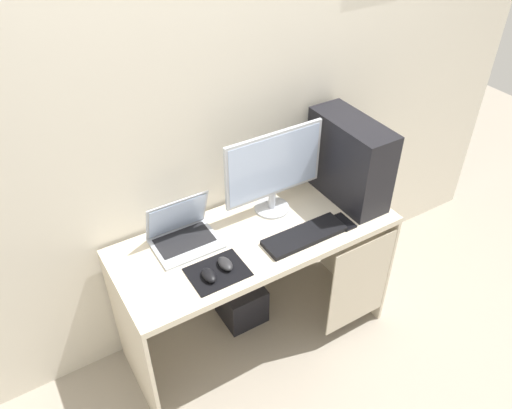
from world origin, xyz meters
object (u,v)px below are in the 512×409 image
object	(u,v)px
pc_tower	(349,160)
mouse_left	(225,264)
subwoofer	(241,302)
mouse_right	(209,275)
keyboard	(304,236)
cell_phone	(343,222)
laptop	(183,233)
monitor	(274,170)

from	to	relation	value
pc_tower	mouse_left	size ratio (longest dim) A/B	4.99
subwoofer	mouse_right	bearing A→B (deg)	-136.31
keyboard	mouse_right	xyz separation A→B (m)	(-0.52, -0.01, 0.01)
keyboard	mouse_right	world-z (taller)	mouse_right
cell_phone	subwoofer	xyz separation A→B (m)	(-0.42, 0.32, -0.66)
laptop	keyboard	size ratio (longest dim) A/B	0.73
monitor	subwoofer	distance (m)	0.92
monitor	mouse_left	xyz separation A→B (m)	(-0.41, -0.24, -0.23)
cell_phone	laptop	bearing A→B (deg)	158.55
laptop	mouse_left	size ratio (longest dim) A/B	3.21
pc_tower	laptop	world-z (taller)	pc_tower
laptop	mouse_left	distance (m)	0.28
pc_tower	mouse_left	bearing A→B (deg)	-169.49
laptop	mouse_left	xyz separation A→B (m)	(0.09, -0.26, -0.03)
keyboard	subwoofer	xyz separation A→B (m)	(-0.19, 0.31, -0.67)
keyboard	cell_phone	distance (m)	0.23
subwoofer	monitor	bearing A→B (deg)	-15.79
keyboard	mouse_left	size ratio (longest dim) A/B	4.38
monitor	subwoofer	xyz separation A→B (m)	(-0.17, 0.05, -0.91)
pc_tower	monitor	size ratio (longest dim) A/B	0.89
pc_tower	cell_phone	bearing A→B (deg)	-130.49
keyboard	cell_phone	size ratio (longest dim) A/B	3.23
mouse_left	subwoofer	distance (m)	0.78
pc_tower	monitor	world-z (taller)	monitor
pc_tower	keyboard	size ratio (longest dim) A/B	1.14
pc_tower	mouse_left	distance (m)	0.85
laptop	keyboard	distance (m)	0.58
pc_tower	mouse_right	distance (m)	0.94
mouse_right	subwoofer	xyz separation A→B (m)	(0.33, 0.32, -0.68)
keyboard	mouse_left	xyz separation A→B (m)	(-0.42, 0.02, 0.01)
subwoofer	pc_tower	bearing A→B (deg)	-13.82
laptop	cell_phone	bearing A→B (deg)	-21.45
pc_tower	subwoofer	bearing A→B (deg)	166.18
subwoofer	cell_phone	bearing A→B (deg)	-37.56
keyboard	mouse_left	world-z (taller)	mouse_left
monitor	subwoofer	world-z (taller)	monitor
pc_tower	cell_phone	xyz separation A→B (m)	(-0.15, -0.18, -0.22)
mouse_left	laptop	bearing A→B (deg)	108.27
mouse_left	mouse_right	bearing A→B (deg)	-165.26
pc_tower	monitor	distance (m)	0.41
laptop	keyboard	world-z (taller)	laptop
subwoofer	keyboard	bearing A→B (deg)	-59.09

